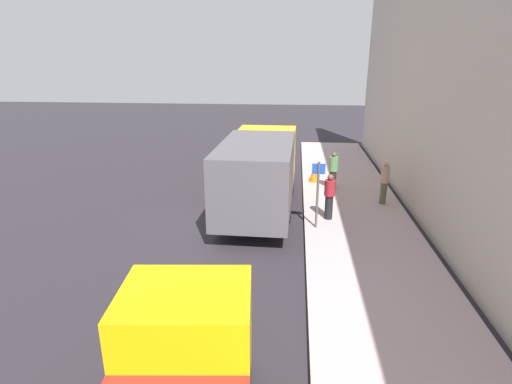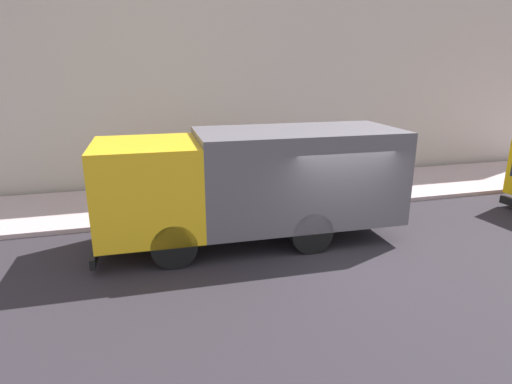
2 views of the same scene
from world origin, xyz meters
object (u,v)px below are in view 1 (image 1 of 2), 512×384
object	(u,v)px
large_utility_truck	(260,169)
traffic_cone_orange	(314,174)
pedestrian_walking	(333,170)
street_sign_post	(318,189)
pedestrian_standing	(384,181)
pedestrian_third	(329,196)

from	to	relation	value
large_utility_truck	traffic_cone_orange	size ratio (longest dim) A/B	10.88
pedestrian_walking	street_sign_post	size ratio (longest dim) A/B	0.71
large_utility_truck	pedestrian_standing	bearing A→B (deg)	9.91
pedestrian_standing	traffic_cone_orange	distance (m)	3.93
pedestrian_third	large_utility_truck	bearing A→B (deg)	-129.29
street_sign_post	pedestrian_walking	bearing A→B (deg)	78.42
pedestrian_standing	pedestrian_third	world-z (taller)	pedestrian_standing
pedestrian_third	street_sign_post	bearing A→B (deg)	-46.29
traffic_cone_orange	street_sign_post	xyz separation A→B (m)	(-0.14, -5.54, 1.03)
pedestrian_walking	pedestrian_standing	size ratio (longest dim) A/B	0.94
pedestrian_third	traffic_cone_orange	xyz separation A→B (m)	(-0.35, 4.70, -0.52)
large_utility_truck	pedestrian_standing	size ratio (longest dim) A/B	4.41
pedestrian_third	traffic_cone_orange	size ratio (longest dim) A/B	2.34
pedestrian_walking	pedestrian_third	bearing A→B (deg)	-101.16
pedestrian_walking	pedestrian_standing	distance (m)	2.58
large_utility_truck	pedestrian_third	size ratio (longest dim) A/B	4.64
large_utility_truck	pedestrian_third	bearing A→B (deg)	-21.76
large_utility_truck	street_sign_post	world-z (taller)	large_utility_truck
pedestrian_standing	traffic_cone_orange	size ratio (longest dim) A/B	2.47
large_utility_truck	pedestrian_standing	world-z (taller)	large_utility_truck
large_utility_truck	street_sign_post	distance (m)	2.89
large_utility_truck	street_sign_post	bearing A→B (deg)	-41.18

